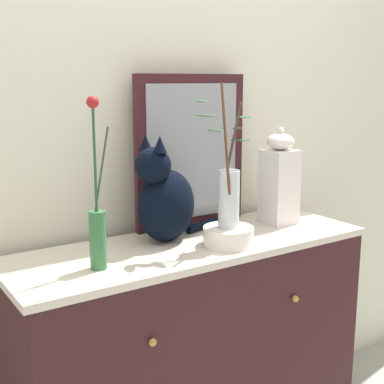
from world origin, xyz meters
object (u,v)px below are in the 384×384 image
(vase_slim_green, at_px, (97,225))
(bowl_porcelain, at_px, (228,236))
(cat_sitting, at_px, (165,199))
(sideboard, at_px, (192,360))
(jar_lidded_porcelain, at_px, (279,180))
(vase_glass_clear, at_px, (228,191))
(mirror_leaning, at_px, (191,151))

(vase_slim_green, xyz_separation_m, bowl_porcelain, (0.47, -0.03, -0.10))
(cat_sitting, xyz_separation_m, vase_slim_green, (-0.31, -0.13, -0.02))
(sideboard, relative_size, bowl_porcelain, 7.48)
(vase_slim_green, relative_size, jar_lidded_porcelain, 1.35)
(cat_sitting, relative_size, vase_glass_clear, 0.92)
(mirror_leaning, bearing_deg, jar_lidded_porcelain, -29.21)
(mirror_leaning, relative_size, vase_slim_green, 1.13)
(jar_lidded_porcelain, bearing_deg, vase_glass_clear, -160.49)
(mirror_leaning, distance_m, cat_sitting, 0.28)
(cat_sitting, xyz_separation_m, bowl_porcelain, (0.16, -0.16, -0.12))
(bowl_porcelain, height_order, jar_lidded_porcelain, jar_lidded_porcelain)
(cat_sitting, height_order, bowl_porcelain, cat_sitting)
(mirror_leaning, height_order, cat_sitting, mirror_leaning)
(cat_sitting, relative_size, vase_slim_green, 0.87)
(sideboard, bearing_deg, vase_glass_clear, -47.61)
(sideboard, bearing_deg, mirror_leaning, 57.11)
(cat_sitting, relative_size, bowl_porcelain, 2.56)
(sideboard, bearing_deg, vase_slim_green, -170.34)
(bowl_porcelain, distance_m, jar_lidded_porcelain, 0.39)
(cat_sitting, distance_m, jar_lidded_porcelain, 0.50)
(vase_slim_green, distance_m, bowl_porcelain, 0.48)
(mirror_leaning, xyz_separation_m, jar_lidded_porcelain, (0.30, -0.17, -0.12))
(mirror_leaning, bearing_deg, bowl_porcelain, -97.94)
(sideboard, relative_size, jar_lidded_porcelain, 3.44)
(vase_slim_green, bearing_deg, mirror_leaning, 27.23)
(sideboard, xyz_separation_m, cat_sitting, (-0.07, 0.06, 0.61))
(sideboard, bearing_deg, bowl_porcelain, -48.05)
(vase_slim_green, relative_size, vase_glass_clear, 1.06)
(bowl_porcelain, bearing_deg, vase_slim_green, 176.18)
(sideboard, xyz_separation_m, bowl_porcelain, (0.09, -0.10, 0.48))
(jar_lidded_porcelain, bearing_deg, mirror_leaning, 150.79)
(vase_slim_green, bearing_deg, sideboard, 9.66)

